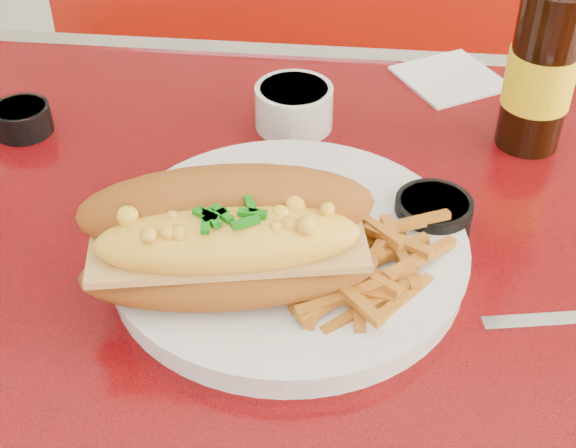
# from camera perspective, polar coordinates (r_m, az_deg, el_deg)

# --- Properties ---
(diner_table) EXTENTS (1.23, 0.83, 0.77)m
(diner_table) POSITION_cam_1_polar(r_m,az_deg,el_deg) (0.79, 1.43, -12.43)
(diner_table) COLOR red
(diner_table) RESTS_ON ground
(booth_bench_far) EXTENTS (1.20, 0.51, 0.90)m
(booth_bench_far) POSITION_cam_1_polar(r_m,az_deg,el_deg) (1.60, 3.83, 3.25)
(booth_bench_far) COLOR #951609
(booth_bench_far) RESTS_ON ground
(dinner_plate) EXTENTS (0.36, 0.36, 0.02)m
(dinner_plate) POSITION_cam_1_polar(r_m,az_deg,el_deg) (0.68, 0.00, -1.84)
(dinner_plate) COLOR silver
(dinner_plate) RESTS_ON diner_table
(mac_hoagie) EXTENTS (0.25, 0.15, 0.10)m
(mac_hoagie) POSITION_cam_1_polar(r_m,az_deg,el_deg) (0.61, -4.28, -1.09)
(mac_hoagie) COLOR #995218
(mac_hoagie) RESTS_ON dinner_plate
(fries_pile) EXTENTS (0.14, 0.13, 0.03)m
(fries_pile) POSITION_cam_1_polar(r_m,az_deg,el_deg) (0.63, 5.68, -2.55)
(fries_pile) COLOR orange
(fries_pile) RESTS_ON dinner_plate
(fork) EXTENTS (0.05, 0.17, 0.00)m
(fork) POSITION_cam_1_polar(r_m,az_deg,el_deg) (0.63, 1.86, -4.47)
(fork) COLOR silver
(fork) RESTS_ON dinner_plate
(gravy_ramekin) EXTENTS (0.11, 0.11, 0.05)m
(gravy_ramekin) POSITION_cam_1_polar(r_m,az_deg,el_deg) (0.84, 0.42, 8.42)
(gravy_ramekin) COLOR silver
(gravy_ramekin) RESTS_ON diner_table
(sauce_cup_left) EXTENTS (0.07, 0.07, 0.03)m
(sauce_cup_left) POSITION_cam_1_polar(r_m,az_deg,el_deg) (0.88, -18.38, 7.16)
(sauce_cup_left) COLOR black
(sauce_cup_left) RESTS_ON diner_table
(sauce_cup_right) EXTENTS (0.08, 0.08, 0.03)m
(sauce_cup_right) POSITION_cam_1_polar(r_m,az_deg,el_deg) (0.71, 10.26, 0.64)
(sauce_cup_right) COLOR black
(sauce_cup_right) RESTS_ON diner_table
(beer_bottle) EXTENTS (0.07, 0.07, 0.26)m
(beer_bottle) POSITION_cam_1_polar(r_m,az_deg,el_deg) (0.82, 17.80, 11.38)
(beer_bottle) COLOR black
(beer_bottle) RESTS_ON diner_table
(paper_napkin) EXTENTS (0.14, 0.14, 0.00)m
(paper_napkin) POSITION_cam_1_polar(r_m,az_deg,el_deg) (0.96, 11.44, 10.14)
(paper_napkin) COLOR white
(paper_napkin) RESTS_ON diner_table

